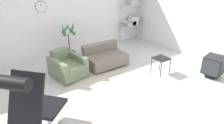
# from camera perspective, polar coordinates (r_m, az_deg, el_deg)

# --- Properties ---
(ground_plane) EXTENTS (12.00, 12.00, 0.00)m
(ground_plane) POSITION_cam_1_polar(r_m,az_deg,el_deg) (4.84, -1.02, -7.41)
(ground_plane) COLOR silver
(wall_back) EXTENTS (12.00, 0.09, 2.80)m
(wall_back) POSITION_cam_1_polar(r_m,az_deg,el_deg) (6.69, -14.81, 13.81)
(wall_back) COLOR white
(wall_back) RESTS_ON ground_plane
(wall_right) EXTENTS (0.06, 12.00, 2.80)m
(wall_right) POSITION_cam_1_polar(r_m,az_deg,el_deg) (6.66, 24.04, 12.47)
(wall_right) COLOR white
(wall_right) RESTS_ON ground_plane
(round_rug) EXTENTS (2.37, 2.37, 0.01)m
(round_rug) POSITION_cam_1_polar(r_m,az_deg,el_deg) (4.67, -0.23, -8.68)
(round_rug) COLOR #BCB29E
(round_rug) RESTS_ON ground_plane
(lounge_chair) EXTENTS (1.09, 1.05, 1.35)m
(lounge_chair) POSITION_cam_1_polar(r_m,az_deg,el_deg) (3.32, -21.91, -10.37)
(lounge_chair) COLOR #BCBCC1
(lounge_chair) RESTS_ON ground_plane
(armchair_red) EXTENTS (0.87, 0.96, 0.70)m
(armchair_red) POSITION_cam_1_polar(r_m,az_deg,el_deg) (5.36, -12.64, -1.43)
(armchair_red) COLOR silver
(armchair_red) RESTS_ON ground_plane
(couch_low) EXTENTS (1.15, 0.82, 0.61)m
(couch_low) POSITION_cam_1_polar(r_m,az_deg,el_deg) (5.89, -2.11, 1.23)
(couch_low) COLOR black
(couch_low) RESTS_ON ground_plane
(side_table) EXTENTS (0.39, 0.39, 0.46)m
(side_table) POSITION_cam_1_polar(r_m,az_deg,el_deg) (5.47, 13.89, 0.56)
(side_table) COLOR black
(side_table) RESTS_ON ground_plane
(crt_television) EXTENTS (0.60, 0.56, 0.57)m
(crt_television) POSITION_cam_1_polar(r_m,az_deg,el_deg) (5.84, 27.05, -1.01)
(crt_television) COLOR black
(crt_television) RESTS_ON ground_plane
(potted_plant) EXTENTS (0.42, 0.41, 1.23)m
(potted_plant) POSITION_cam_1_polar(r_m,az_deg,el_deg) (6.37, -12.04, 4.52)
(potted_plant) COLOR brown
(potted_plant) RESTS_ON ground_plane
(shelf_unit) EXTENTS (0.90, 0.28, 2.00)m
(shelf_unit) POSITION_cam_1_polar(r_m,az_deg,el_deg) (7.96, 5.76, 12.90)
(shelf_unit) COLOR #BCBCC1
(shelf_unit) RESTS_ON ground_plane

